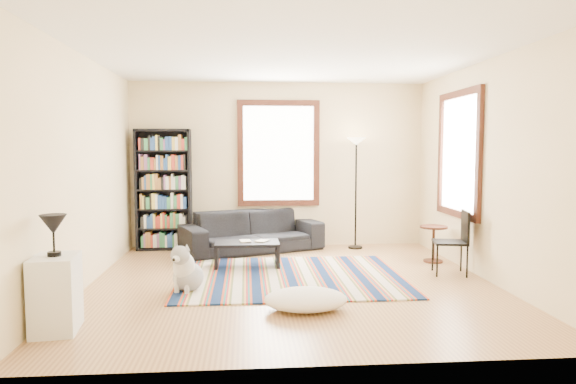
{
  "coord_description": "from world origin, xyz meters",
  "views": [
    {
      "loc": [
        -0.56,
        -6.29,
        1.67
      ],
      "look_at": [
        0.0,
        0.5,
        1.1
      ],
      "focal_mm": 32.0,
      "sensor_mm": 36.0,
      "label": 1
    }
  ],
  "objects": [
    {
      "name": "floor_cushion",
      "position": [
        0.06,
        -1.09,
        0.11
      ],
      "size": [
        1.02,
        0.88,
        0.22
      ],
      "primitive_type": "ellipsoid",
      "rotation": [
        0.0,
        0.0,
        0.29
      ],
      "color": "beige",
      "rests_on": "floor"
    },
    {
      "name": "ceiling",
      "position": [
        0.0,
        0.0,
        2.85
      ],
      "size": [
        5.0,
        5.0,
        0.1
      ],
      "primitive_type": "cube",
      "color": "white",
      "rests_on": "floor"
    },
    {
      "name": "book_b",
      "position": [
        -0.4,
        0.96,
        0.37
      ],
      "size": [
        0.23,
        0.25,
        0.02
      ],
      "primitive_type": "imported",
      "rotation": [
        0.0,
        0.0,
        -0.52
      ],
      "color": "beige",
      "rests_on": "coffee_table"
    },
    {
      "name": "rug",
      "position": [
        0.01,
        0.27,
        0.01
      ],
      "size": [
        2.89,
        2.31,
        0.02
      ],
      "primitive_type": "cube",
      "color": "#0D1E43",
      "rests_on": "floor"
    },
    {
      "name": "floor_lamp",
      "position": [
        1.28,
        2.15,
        0.93
      ],
      "size": [
        0.35,
        0.35,
        1.86
      ],
      "primitive_type": null,
      "rotation": [
        0.0,
        0.0,
        -0.18
      ],
      "color": "black",
      "rests_on": "floor"
    },
    {
      "name": "wall_left",
      "position": [
        -2.55,
        0.0,
        1.4
      ],
      "size": [
        0.1,
        5.0,
        2.8
      ],
      "primitive_type": "cube",
      "color": "beige",
      "rests_on": "floor"
    },
    {
      "name": "window_back",
      "position": [
        0.0,
        2.47,
        1.6
      ],
      "size": [
        1.2,
        0.06,
        1.6
      ],
      "primitive_type": "cube",
      "color": "white",
      "rests_on": "wall_back"
    },
    {
      "name": "floor",
      "position": [
        0.0,
        0.0,
        -0.05
      ],
      "size": [
        5.0,
        5.0,
        0.1
      ],
      "primitive_type": "cube",
      "color": "tan",
      "rests_on": "ground"
    },
    {
      "name": "folding_chair",
      "position": [
        2.15,
        0.27,
        0.43
      ],
      "size": [
        0.49,
        0.47,
        0.86
      ],
      "primitive_type": "cube",
      "rotation": [
        0.0,
        0.0,
        -0.2
      ],
      "color": "black",
      "rests_on": "floor"
    },
    {
      "name": "coffee_table",
      "position": [
        -0.55,
        0.91,
        0.18
      ],
      "size": [
        0.99,
        0.69,
        0.36
      ],
      "primitive_type": "cube",
      "rotation": [
        0.0,
        0.0,
        -0.23
      ],
      "color": "black",
      "rests_on": "floor"
    },
    {
      "name": "wall_front",
      "position": [
        0.0,
        -2.55,
        1.4
      ],
      "size": [
        5.0,
        0.1,
        2.8
      ],
      "primitive_type": "cube",
      "color": "beige",
      "rests_on": "floor"
    },
    {
      "name": "dog",
      "position": [
        -1.24,
        -0.27,
        0.28
      ],
      "size": [
        0.57,
        0.67,
        0.57
      ],
      "primitive_type": null,
      "rotation": [
        0.0,
        0.0,
        -0.35
      ],
      "color": "#A8A8A8",
      "rests_on": "floor"
    },
    {
      "name": "side_table",
      "position": [
        2.2,
        1.0,
        0.27
      ],
      "size": [
        0.51,
        0.51,
        0.54
      ],
      "primitive_type": "cylinder",
      "rotation": [
        0.0,
        0.0,
        -0.33
      ],
      "color": "#3F1F0F",
      "rests_on": "floor"
    },
    {
      "name": "wall_right",
      "position": [
        2.55,
        0.0,
        1.4
      ],
      "size": [
        0.1,
        5.0,
        2.8
      ],
      "primitive_type": "cube",
      "color": "beige",
      "rests_on": "floor"
    },
    {
      "name": "table_lamp",
      "position": [
        -2.3,
        -1.54,
        0.89
      ],
      "size": [
        0.29,
        0.29,
        0.38
      ],
      "primitive_type": null,
      "rotation": [
        0.0,
        0.0,
        0.25
      ],
      "color": "black",
      "rests_on": "white_cabinet"
    },
    {
      "name": "wall_back",
      "position": [
        0.0,
        2.55,
        1.4
      ],
      "size": [
        5.0,
        0.1,
        2.8
      ],
      "primitive_type": "cube",
      "color": "beige",
      "rests_on": "floor"
    },
    {
      "name": "book_a",
      "position": [
        -0.65,
        0.91,
        0.37
      ],
      "size": [
        0.22,
        0.18,
        0.02
      ],
      "primitive_type": "imported",
      "rotation": [
        0.0,
        0.0,
        0.15
      ],
      "color": "beige",
      "rests_on": "coffee_table"
    },
    {
      "name": "bookshelf",
      "position": [
        -1.92,
        2.32,
        1.0
      ],
      "size": [
        0.9,
        0.3,
        2.0
      ],
      "primitive_type": "cube",
      "color": "black",
      "rests_on": "floor"
    },
    {
      "name": "window_right",
      "position": [
        2.47,
        0.8,
        1.6
      ],
      "size": [
        0.06,
        1.2,
        1.6
      ],
      "primitive_type": "cube",
      "color": "white",
      "rests_on": "wall_right"
    },
    {
      "name": "white_cabinet",
      "position": [
        -2.3,
        -1.54,
        0.35
      ],
      "size": [
        0.43,
        0.54,
        0.7
      ],
      "primitive_type": "cube",
      "rotation": [
        0.0,
        0.0,
        0.11
      ],
      "color": "silver",
      "rests_on": "floor"
    },
    {
      "name": "sofa",
      "position": [
        -0.46,
        2.05,
        0.33
      ],
      "size": [
        1.65,
        2.43,
        0.66
      ],
      "primitive_type": "imported",
      "rotation": [
        0.0,
        0.0,
        0.38
      ],
      "color": "black",
      "rests_on": "floor"
    }
  ]
}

